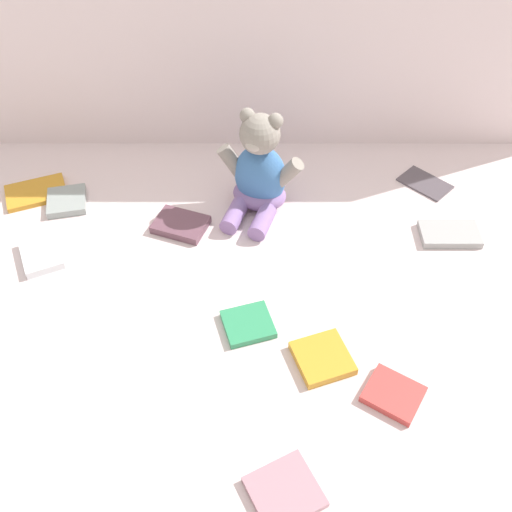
% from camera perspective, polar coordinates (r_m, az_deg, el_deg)
% --- Properties ---
extents(ground_plane, '(3.20, 3.20, 0.00)m').
position_cam_1_polar(ground_plane, '(1.24, -0.20, 0.17)').
color(ground_plane, silver).
extents(backdrop_drape, '(1.62, 0.03, 0.65)m').
position_cam_1_polar(backdrop_drape, '(1.40, -0.18, 22.34)').
color(backdrop_drape, silver).
rests_on(backdrop_drape, ground_plane).
extents(teddy_bear, '(0.20, 0.20, 0.24)m').
position_cam_1_polar(teddy_bear, '(1.30, 0.34, 8.18)').
color(teddy_bear, '#3F72B2').
rests_on(teddy_bear, ground_plane).
extents(book_case_0, '(0.14, 0.13, 0.01)m').
position_cam_1_polar(book_case_0, '(0.96, 2.88, -22.38)').
color(book_case_0, '#AD7986').
rests_on(book_case_0, ground_plane).
extents(book_case_1, '(0.13, 0.08, 0.02)m').
position_cam_1_polar(book_case_1, '(1.34, 18.72, 2.08)').
color(book_case_1, '#9E9F9F').
rests_on(book_case_1, ground_plane).
extents(book_case_2, '(0.12, 0.12, 0.02)m').
position_cam_1_polar(book_case_2, '(1.07, 6.65, -10.05)').
color(book_case_2, gold).
rests_on(book_case_2, ground_plane).
extents(book_case_3, '(0.12, 0.13, 0.02)m').
position_cam_1_polar(book_case_3, '(1.31, -20.54, 0.18)').
color(book_case_3, white).
rests_on(book_case_3, ground_plane).
extents(book_case_4, '(0.16, 0.14, 0.01)m').
position_cam_1_polar(book_case_4, '(1.48, -21.00, 5.93)').
color(book_case_4, orange).
rests_on(book_case_4, ground_plane).
extents(book_case_5, '(0.11, 0.11, 0.01)m').
position_cam_1_polar(book_case_5, '(1.11, -0.76, -6.79)').
color(book_case_5, '#2F905C').
rests_on(book_case_5, ground_plane).
extents(book_case_6, '(0.14, 0.14, 0.01)m').
position_cam_1_polar(book_case_6, '(1.47, 16.51, 7.01)').
color(book_case_6, '#4E464D').
rests_on(book_case_6, ground_plane).
extents(book_case_7, '(0.12, 0.12, 0.02)m').
position_cam_1_polar(book_case_7, '(1.05, 13.52, -13.23)').
color(book_case_7, '#C73F3B').
rests_on(book_case_7, ground_plane).
extents(book_case_8, '(0.11, 0.11, 0.02)m').
position_cam_1_polar(book_case_8, '(1.43, -18.27, 5.23)').
color(book_case_8, gray).
rests_on(book_case_8, ground_plane).
extents(book_case_9, '(0.14, 0.12, 0.02)m').
position_cam_1_polar(book_case_9, '(1.31, -7.46, 3.12)').
color(book_case_9, brown).
rests_on(book_case_9, ground_plane).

